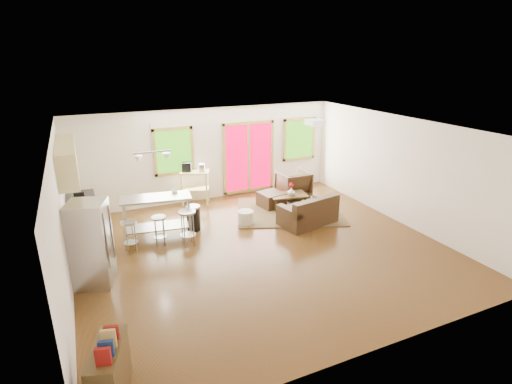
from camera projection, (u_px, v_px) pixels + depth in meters
name	position (u px, v px, depth m)	size (l,w,h in m)	color
floor	(262.00, 249.00, 8.64)	(7.50, 7.00, 0.02)	#39230D
ceiling	(262.00, 128.00, 7.78)	(7.50, 7.00, 0.02)	white
back_wall	(209.00, 154.00, 11.23)	(7.50, 0.02, 2.60)	white
left_wall	(61.00, 222.00, 6.74)	(0.02, 7.00, 2.60)	white
right_wall	(402.00, 171.00, 9.68)	(0.02, 7.00, 2.60)	white
front_wall	(377.00, 272.00, 5.19)	(7.50, 0.02, 2.60)	white
window_left	(174.00, 151.00, 10.73)	(1.10, 0.05, 1.30)	#25590E
french_doors	(249.00, 157.00, 11.72)	(1.60, 0.05, 2.10)	#B70028
window_right	(299.00, 139.00, 12.25)	(1.10, 0.05, 1.30)	#25590E
rug	(289.00, 211.00, 10.63)	(2.73, 2.10, 0.03)	#3C5433
loveseat	(309.00, 213.00, 9.77)	(1.50, 1.02, 0.74)	black
coffee_table	(288.00, 196.00, 10.79)	(1.08, 0.76, 0.39)	#392B14
armchair	(293.00, 183.00, 11.59)	(0.84, 0.78, 0.86)	black
ottoman	(271.00, 200.00, 10.92)	(0.61, 0.61, 0.41)	black
pouf	(246.00, 218.00, 9.82)	(0.39, 0.39, 0.34)	beige
vase	(291.00, 191.00, 10.66)	(0.24, 0.25, 0.34)	silver
cabinets	(79.00, 207.00, 8.43)	(0.64, 2.24, 2.30)	#CCBF79
refrigerator	(92.00, 244.00, 7.08)	(0.79, 0.78, 1.59)	#B7BABC
island	(157.00, 210.00, 8.97)	(1.61, 0.83, 0.97)	#B7BABC
cup	(174.00, 190.00, 9.17)	(0.14, 0.11, 0.14)	white
bar_stool_a	(129.00, 229.00, 8.34)	(0.38, 0.38, 0.70)	#B7BABC
bar_stool_b	(159.00, 224.00, 8.64)	(0.34, 0.34, 0.67)	#B7BABC
bar_stool_c	(187.00, 220.00, 8.61)	(0.38, 0.38, 0.80)	#B7BABC
trash_can	(193.00, 218.00, 9.45)	(0.40, 0.40, 0.61)	black
kitchen_cart	(194.00, 176.00, 10.95)	(0.91, 0.77, 1.19)	#CCBF79
bookshelf	(110.00, 372.00, 4.77)	(0.56, 0.91, 1.00)	#392B14
ceiling_flush	(315.00, 122.00, 8.94)	(0.35, 0.35, 0.12)	white
pendant_light	(152.00, 157.00, 8.56)	(0.80, 0.18, 0.79)	gray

